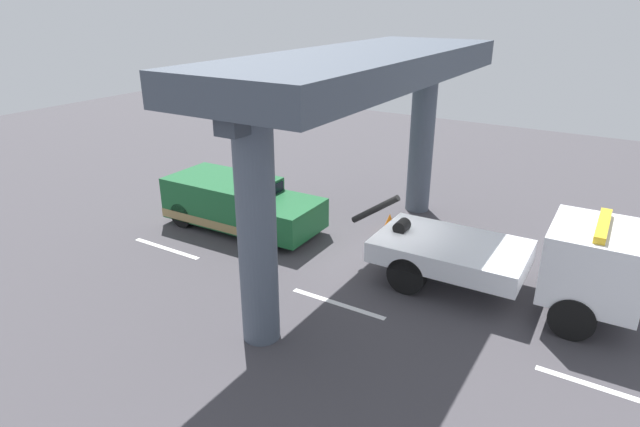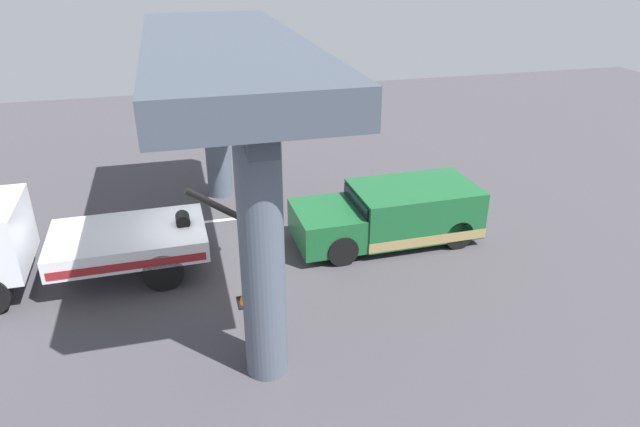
{
  "view_description": "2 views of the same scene",
  "coord_description": "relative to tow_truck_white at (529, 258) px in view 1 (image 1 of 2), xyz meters",
  "views": [
    {
      "loc": [
        5.63,
        -12.48,
        7.05
      ],
      "look_at": [
        -2.28,
        0.36,
        0.95
      ],
      "focal_mm": 29.95,
      "sensor_mm": 36.0,
      "label": 1
    },
    {
      "loc": [
        0.5,
        13.57,
        7.74
      ],
      "look_at": [
        -2.84,
        0.89,
        1.51
      ],
      "focal_mm": 31.92,
      "sensor_mm": 36.0,
      "label": 2
    }
  ],
  "objects": [
    {
      "name": "traffic_cone_orange",
      "position": [
        -4.64,
        2.14,
        -0.89
      ],
      "size": [
        0.54,
        0.54,
        0.65
      ],
      "color": "orange",
      "rests_on": "ground"
    },
    {
      "name": "lane_stripe_mid",
      "position": [
        -3.89,
        -2.52,
        -1.2
      ],
      "size": [
        2.6,
        0.16,
        0.01
      ],
      "primitive_type": "cube",
      "color": "silver",
      "rests_on": "ground"
    },
    {
      "name": "ground_plane",
      "position": [
        -3.89,
        -0.02,
        -1.25
      ],
      "size": [
        60.0,
        40.0,
        0.1
      ],
      "primitive_type": "cube",
      "color": "#423F44"
    },
    {
      "name": "tow_truck_white",
      "position": [
        0.0,
        0.0,
        0.0
      ],
      "size": [
        7.27,
        2.5,
        2.46
      ],
      "color": "white",
      "rests_on": "ground"
    },
    {
      "name": "lane_stripe_west",
      "position": [
        -9.89,
        -2.52,
        -1.2
      ],
      "size": [
        2.6,
        0.16,
        0.01
      ],
      "primitive_type": "cube",
      "color": "silver",
      "rests_on": "ground"
    },
    {
      "name": "overpass_structure",
      "position": [
        -4.67,
        -0.02,
        3.69
      ],
      "size": [
        3.6,
        11.15,
        5.81
      ],
      "color": "#4C5666",
      "rests_on": "ground"
    },
    {
      "name": "towed_van_green",
      "position": [
        -9.15,
        -0.02,
        -0.42
      ],
      "size": [
        5.23,
        2.29,
        1.58
      ],
      "color": "#195B2D",
      "rests_on": "ground"
    },
    {
      "name": "lane_stripe_east",
      "position": [
        2.11,
        -2.52,
        -1.2
      ],
      "size": [
        2.6,
        0.16,
        0.01
      ],
      "primitive_type": "cube",
      "color": "silver",
      "rests_on": "ground"
    }
  ]
}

